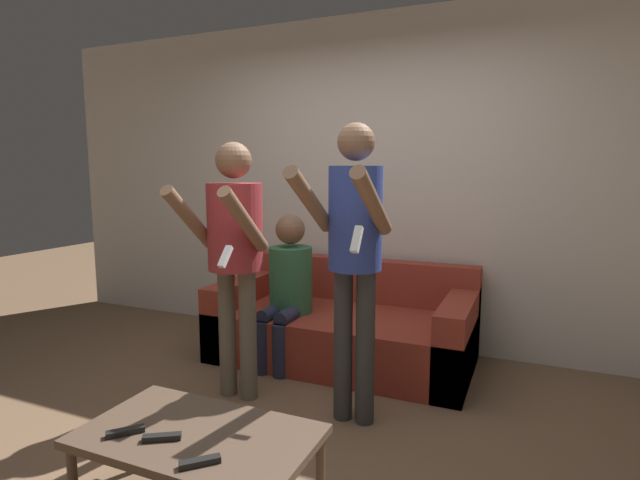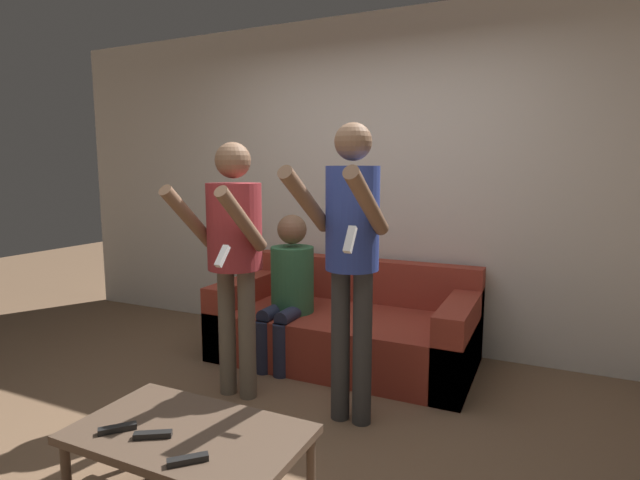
% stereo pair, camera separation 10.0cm
% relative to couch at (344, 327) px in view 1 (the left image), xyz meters
% --- Properties ---
extents(ground_plane, '(14.00, 14.00, 0.00)m').
position_rel_couch_xyz_m(ground_plane, '(0.09, -1.35, -0.25)').
color(ground_plane, brown).
extents(wall_back, '(6.40, 0.06, 2.70)m').
position_rel_couch_xyz_m(wall_back, '(0.09, 0.51, 1.10)').
color(wall_back, silver).
rests_on(wall_back, ground_plane).
extents(couch, '(1.94, 0.96, 0.73)m').
position_rel_couch_xyz_m(couch, '(0.00, 0.00, 0.00)').
color(couch, '#9E3828').
rests_on(couch, ground_plane).
extents(person_standing_left, '(0.46, 0.62, 1.63)m').
position_rel_couch_xyz_m(person_standing_left, '(-0.39, -0.89, 0.77)').
color(person_standing_left, '#6B6051').
rests_on(person_standing_left, ground_plane).
extents(person_standing_right, '(0.42, 0.66, 1.71)m').
position_rel_couch_xyz_m(person_standing_right, '(0.40, -0.89, 0.81)').
color(person_standing_right, '#383838').
rests_on(person_standing_right, ground_plane).
extents(person_seated, '(0.33, 0.54, 1.13)m').
position_rel_couch_xyz_m(person_seated, '(-0.36, -0.23, 0.36)').
color(person_seated, '#282D47').
rests_on(person_seated, ground_plane).
extents(coffee_table, '(0.97, 0.57, 0.39)m').
position_rel_couch_xyz_m(coffee_table, '(0.09, -1.92, 0.10)').
color(coffee_table, brown).
rests_on(coffee_table, ground_plane).
extents(remote_near, '(0.13, 0.13, 0.02)m').
position_rel_couch_xyz_m(remote_near, '(0.24, -2.11, 0.15)').
color(remote_near, black).
rests_on(remote_near, coffee_table).
extents(remote_mid, '(0.13, 0.14, 0.02)m').
position_rel_couch_xyz_m(remote_mid, '(-0.17, -2.06, 0.15)').
color(remote_mid, black).
rests_on(remote_mid, coffee_table).
extents(remote_far, '(0.15, 0.11, 0.02)m').
position_rel_couch_xyz_m(remote_far, '(-0.01, -2.03, 0.15)').
color(remote_far, black).
rests_on(remote_far, coffee_table).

